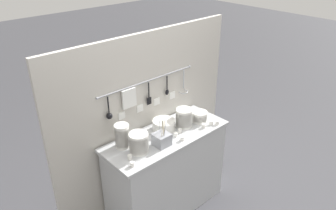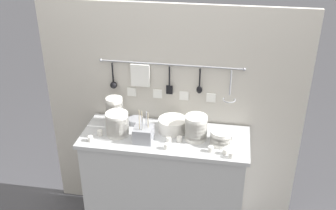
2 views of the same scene
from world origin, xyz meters
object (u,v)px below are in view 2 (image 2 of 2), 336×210
Objects in this scene: cup_edge_far at (221,133)px; cup_back_right at (169,140)px; bowl_stack_wide_centre at (196,128)px; cup_edge_near at (91,139)px; cup_front_right at (100,133)px; cup_by_caddy at (179,139)px; cutlery_caddy at (143,134)px; bowl_stack_back_corner at (221,137)px; cup_front_left at (225,151)px; bowl_stack_nested_right at (115,111)px; steel_mixing_bowl at (136,121)px; bowl_stack_short_front at (117,124)px; cup_beside_plates at (211,149)px; cup_mid_row at (231,155)px; plate_stack at (173,125)px; cup_centre at (167,146)px.

cup_edge_far is 0.40m from cup_back_right.
bowl_stack_wide_centre reaches higher than cup_edge_near.
cup_front_right and cup_by_caddy have the same top height.
cup_edge_far is at bearing 16.81° from cutlery_caddy.
cup_front_left is at bearing -72.96° from bowl_stack_back_corner.
bowl_stack_nested_right is 1.81× the size of steel_mixing_bowl.
cup_back_right is (-0.07, -0.02, 0.00)m from cup_by_caddy.
cup_by_caddy is at bearing 9.35° from cup_edge_near.
bowl_stack_nested_right is at bearing 112.53° from bowl_stack_short_front.
cup_front_right is (-0.22, -0.22, 0.00)m from steel_mixing_bowl.
bowl_stack_wide_centre is 4.61× the size of cup_beside_plates.
cup_beside_plates is at bearing -13.02° from cup_back_right.
cup_back_right is at bearing -173.62° from bowl_stack_back_corner.
cup_front_right is 0.98m from cup_mid_row.
bowl_stack_short_front is 4.40× the size of cup_back_right.
cup_mid_row is at bearing -20.54° from cup_by_caddy.
bowl_stack_nested_right is at bearing 69.45° from cup_edge_near.
bowl_stack_back_corner is 0.12m from cup_edge_far.
bowl_stack_wide_centre reaches higher than bowl_stack_short_front.
bowl_stack_nested_right is at bearing 169.55° from bowl_stack_back_corner.
plate_stack is 0.17m from cup_back_right.
bowl_stack_short_front is 0.66× the size of cutlery_caddy.
steel_mixing_bowl and cup_centre have the same top height.
bowl_stack_nested_right is at bearing 142.73° from cutlery_caddy.
bowl_stack_short_front is 0.22m from steel_mixing_bowl.
cup_front_left and cup_edge_far have the same top height.
cup_centre is at bearing -31.77° from bowl_stack_nested_right.
cutlery_caddy is 0.20m from cup_centre.
bowl_stack_short_front is 4.40× the size of cup_by_caddy.
cutlery_caddy reaches higher than plate_stack.
cup_front_left is (0.04, -0.12, -0.03)m from bowl_stack_back_corner.
cup_edge_near is 1.00× the size of cup_beside_plates.
bowl_stack_back_corner is at bearing -10.45° from bowl_stack_nested_right.
cup_edge_far is at bearing 24.28° from cup_by_caddy.
cup_centre is (-0.37, -0.13, -0.03)m from bowl_stack_back_corner.
cup_back_right is at bearing -0.49° from cup_front_right.
plate_stack is at bearing 148.91° from cup_front_left.
bowl_stack_wide_centre is at bearing 3.65° from bowl_stack_short_front.
bowl_stack_wide_centre is 0.21m from cup_edge_far.
bowl_stack_wide_centre is at bearing -24.71° from plate_stack.
bowl_stack_back_corner reaches higher than steel_mixing_bowl.
bowl_stack_nested_right is at bearing 177.13° from cup_edge_far.
cup_back_right is (-0.41, 0.08, 0.00)m from cup_front_left.
bowl_stack_nested_right is 0.57m from cup_by_caddy.
cup_centre is (0.30, -0.32, 0.00)m from steel_mixing_bowl.
cup_front_left is 0.24m from cup_edge_far.
cup_centre is (-0.00, -0.25, -0.03)m from plate_stack.
plate_stack is at bearing 147.67° from cup_mid_row.
cup_back_right is (0.40, -0.04, -0.07)m from bowl_stack_short_front.
steel_mixing_bowl and cup_front_left have the same top height.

